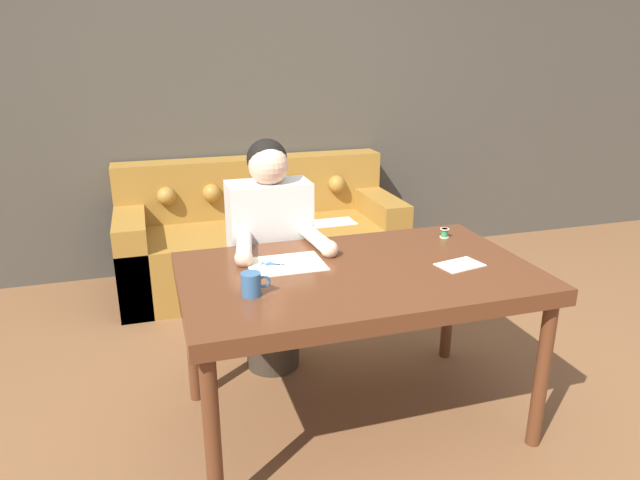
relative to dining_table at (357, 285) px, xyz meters
The scene contains 10 objects.
ground_plane 0.68m from the dining_table, 89.56° to the right, with size 16.00×16.00×0.00m, color brown.
wall_back 2.26m from the dining_table, 89.98° to the left, with size 8.00×0.06×2.60m.
dining_table is the anchor object (origin of this frame).
couch 1.80m from the dining_table, 92.34° to the left, with size 1.95×0.82×0.86m.
person 0.63m from the dining_table, 113.67° to the left, with size 0.46×0.58×1.22m.
pattern_paper_main 0.32m from the dining_table, 152.36° to the left, with size 0.33×0.24×0.00m.
pattern_paper_offcut 0.45m from the dining_table, 10.95° to the right, with size 0.21×0.16×0.00m.
scissors 0.37m from the dining_table, 154.87° to the left, with size 0.19×0.14×0.01m.
mug 0.50m from the dining_table, 165.10° to the right, with size 0.11×0.08×0.09m.
thread_spool 0.63m from the dining_table, 26.00° to the left, with size 0.04×0.04×0.05m.
Camera 1 is at (-0.81, -1.97, 1.64)m, focal length 32.00 mm.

